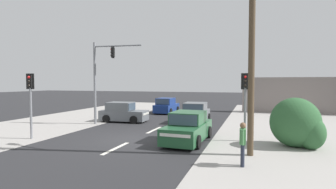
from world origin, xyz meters
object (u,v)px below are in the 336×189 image
at_px(sedan_oncoming_near, 195,114).
at_px(sedan_receding_far, 188,128).
at_px(utility_pole_foreground_right, 249,15).
at_px(pedestal_signal_left_kerb, 30,95).
at_px(pedestal_signal_right_kerb, 245,95).
at_px(pedestrian_at_kerb, 243,142).
at_px(hatchback_kerbside_parked, 123,113).
at_px(hatchback_oncoming_mid, 166,106).
at_px(traffic_signal_mast, 102,72).

height_order(sedan_oncoming_near, sedan_receding_far, same).
bearing_deg(sedan_oncoming_near, utility_pole_foreground_right, -63.33).
relative_size(pedestal_signal_left_kerb, sedan_receding_far, 0.83).
bearing_deg(pedestal_signal_right_kerb, pedestrian_at_kerb, -89.28).
height_order(utility_pole_foreground_right, pedestal_signal_right_kerb, utility_pole_foreground_right).
relative_size(sedan_oncoming_near, hatchback_kerbside_parked, 1.14).
height_order(utility_pole_foreground_right, hatchback_kerbside_parked, utility_pole_foreground_right).
bearing_deg(pedestal_signal_right_kerb, sedan_oncoming_near, 126.27).
bearing_deg(sedan_receding_far, utility_pole_foreground_right, -30.66).
height_order(hatchback_kerbside_parked, hatchback_oncoming_mid, same).
height_order(traffic_signal_mast, sedan_receding_far, traffic_signal_mast).
xyz_separation_m(sedan_receding_far, hatchback_kerbside_parked, (-6.49, 5.15, -0.00)).
height_order(pedestal_signal_left_kerb, pedestrian_at_kerb, pedestal_signal_left_kerb).
xyz_separation_m(pedestal_signal_right_kerb, sedan_oncoming_near, (-3.75, 5.11, -1.71)).
bearing_deg(hatchback_oncoming_mid, sedan_oncoming_near, -53.80).
bearing_deg(utility_pole_foreground_right, traffic_signal_mast, 152.95).
bearing_deg(traffic_signal_mast, pedestrian_at_kerb, -33.97).
bearing_deg(pedestal_signal_right_kerb, traffic_signal_mast, 165.84).
distance_m(utility_pole_foreground_right, hatchback_oncoming_mid, 16.59).
height_order(pedestal_signal_left_kerb, hatchback_kerbside_parked, pedestal_signal_left_kerb).
relative_size(sedan_oncoming_near, hatchback_oncoming_mid, 1.17).
relative_size(pedestal_signal_right_kerb, hatchback_oncoming_mid, 0.97).
bearing_deg(traffic_signal_mast, hatchback_kerbside_parked, 62.79).
distance_m(traffic_signal_mast, sedan_receding_far, 8.71).
height_order(traffic_signal_mast, hatchback_kerbside_parked, traffic_signal_mast).
distance_m(hatchback_kerbside_parked, pedestrian_at_kerb, 12.67).
relative_size(traffic_signal_mast, hatchback_kerbside_parked, 1.61).
distance_m(pedestal_signal_right_kerb, sedan_receding_far, 3.43).
height_order(sedan_receding_far, hatchback_kerbside_parked, sedan_receding_far).
relative_size(pedestal_signal_left_kerb, pedestrian_at_kerb, 2.18).
bearing_deg(hatchback_oncoming_mid, pedestal_signal_right_kerb, -53.77).
xyz_separation_m(pedestal_signal_left_kerb, hatchback_oncoming_mid, (3.12, 13.83, -1.71)).
xyz_separation_m(traffic_signal_mast, hatchback_kerbside_parked, (0.85, 1.65, -3.13)).
distance_m(sedan_receding_far, hatchback_oncoming_mid, 12.81).
xyz_separation_m(pedestal_signal_right_kerb, hatchback_kerbside_parked, (-9.31, 4.21, -1.71)).
xyz_separation_m(traffic_signal_mast, sedan_oncoming_near, (6.41, 2.55, -3.13)).
xyz_separation_m(utility_pole_foreground_right, pedestal_signal_left_kerb, (-11.23, -0.31, -3.43)).
relative_size(pedestal_signal_left_kerb, hatchback_kerbside_parked, 0.95).
distance_m(utility_pole_foreground_right, pedestal_signal_left_kerb, 11.74).
bearing_deg(pedestal_signal_left_kerb, sedan_oncoming_near, 48.14).
bearing_deg(sedan_oncoming_near, pedestrian_at_kerb, -68.03).
height_order(utility_pole_foreground_right, traffic_signal_mast, utility_pole_foreground_right).
distance_m(traffic_signal_mast, pedestrian_at_kerb, 12.65).
xyz_separation_m(sedan_oncoming_near, hatchback_kerbside_parked, (-5.56, -0.90, -0.00)).
bearing_deg(hatchback_kerbside_parked, pedestal_signal_left_kerb, -103.47).
height_order(sedan_oncoming_near, hatchback_kerbside_parked, sedan_oncoming_near).
bearing_deg(pedestrian_at_kerb, hatchback_kerbside_parked, 137.68).
bearing_deg(utility_pole_foreground_right, pedestal_signal_right_kerb, 93.85).
relative_size(hatchback_oncoming_mid, pedestrian_at_kerb, 2.25).
bearing_deg(sedan_receding_far, hatchback_oncoming_mid, 113.48).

